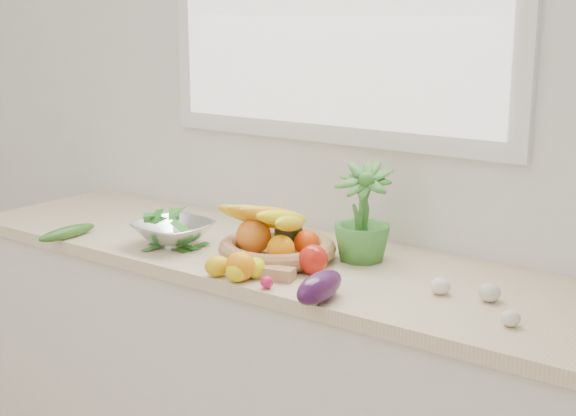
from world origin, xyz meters
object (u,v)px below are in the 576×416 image
Objects in this scene: potted_herb at (362,215)px; apple at (313,259)px; fruit_basket at (276,241)px; cucumber at (67,233)px; colander_with_spinach at (173,227)px; eggplant at (320,287)px.

apple is at bearing -101.75° from potted_herb.
fruit_basket reaches higher than apple.
potted_herb is at bearing 78.25° from apple.
apple is 0.38× the size of cucumber.
cucumber is 0.36m from colander_with_spinach.
fruit_basket is (-0.17, 0.06, 0.01)m from apple.
apple is 0.18× the size of fruit_basket.
potted_herb is (-0.10, 0.37, 0.10)m from eggplant.
potted_herb is at bearing 32.98° from fruit_basket.
apple is at bearing 11.60° from cucumber.
eggplant is at bearing -36.44° from fruit_basket.
potted_herb is 1.28× the size of colander_with_spinach.
colander_with_spinach is at bearing -165.79° from fruit_basket.
fruit_basket is (0.67, 0.23, 0.03)m from cucumber.
fruit_basket is at bearing 14.21° from colander_with_spinach.
colander_with_spinach reaches higher than cucumber.
potted_herb is (0.88, 0.37, 0.12)m from cucumber.
eggplant is 0.80× the size of colander_with_spinach.
colander_with_spinach is at bearing 23.32° from cucumber.
cucumber is at bearing -168.40° from apple.
colander_with_spinach is at bearing -176.73° from apple.
apple is 0.44× the size of eggplant.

